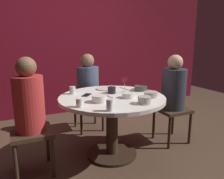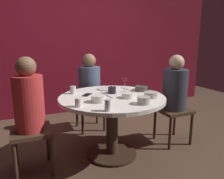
{
  "view_description": "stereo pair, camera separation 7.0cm",
  "coord_description": "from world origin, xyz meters",
  "views": [
    {
      "loc": [
        -1.02,
        -2.22,
        1.36
      ],
      "look_at": [
        0.0,
        0.0,
        0.81
      ],
      "focal_mm": 35.19,
      "sensor_mm": 36.0,
      "label": 1
    },
    {
      "loc": [
        -0.95,
        -2.25,
        1.36
      ],
      "look_at": [
        0.0,
        0.0,
        0.81
      ],
      "focal_mm": 35.19,
      "sensor_mm": 36.0,
      "label": 2
    }
  ],
  "objects": [
    {
      "name": "seated_diner_left",
      "position": [
        -0.9,
        0.0,
        0.74
      ],
      "size": [
        0.4,
        0.4,
        1.21
      ],
      "rotation": [
        0.0,
        0.0,
        6.28
      ],
      "color": "#3F2D1E",
      "rests_on": "ground"
    },
    {
      "name": "cell_phone",
      "position": [
        -0.25,
        0.17,
        0.73
      ],
      "size": [
        0.14,
        0.15,
        0.01
      ],
      "primitive_type": "cube",
      "rotation": [
        0.0,
        0.0,
        5.58
      ],
      "color": "black",
      "rests_on": "dining_table"
    },
    {
      "name": "bowl_small_white",
      "position": [
        0.17,
        -0.41,
        0.77
      ],
      "size": [
        0.13,
        0.13,
        0.07
      ],
      "primitive_type": "cylinder",
      "color": "#B2ADA3",
      "rests_on": "dining_table"
    },
    {
      "name": "cup_by_right_diner",
      "position": [
        -0.24,
        -0.48,
        0.79
      ],
      "size": [
        0.06,
        0.06,
        0.11
      ],
      "primitive_type": "cylinder",
      "color": "silver",
      "rests_on": "dining_table"
    },
    {
      "name": "fork_near_plate",
      "position": [
        0.31,
        0.3,
        0.73
      ],
      "size": [
        0.05,
        0.18,
        0.01
      ],
      "primitive_type": "cube",
      "rotation": [
        0.0,
        0.0,
        0.17
      ],
      "color": "#B7B7BC",
      "rests_on": "dining_table"
    },
    {
      "name": "wine_glass",
      "position": [
        0.22,
        0.12,
        0.86
      ],
      "size": [
        0.08,
        0.08,
        0.18
      ],
      "color": "silver",
      "rests_on": "dining_table"
    },
    {
      "name": "bowl_salad_center",
      "position": [
        0.39,
        -0.21,
        0.76
      ],
      "size": [
        0.15,
        0.15,
        0.06
      ],
      "primitive_type": "cylinder",
      "color": "#B2ADA3",
      "rests_on": "dining_table"
    },
    {
      "name": "dining_table",
      "position": [
        0.0,
        0.0,
        0.56
      ],
      "size": [
        1.22,
        1.22,
        0.73
      ],
      "color": "silver",
      "rests_on": "ground"
    },
    {
      "name": "dinner_plate",
      "position": [
        0.08,
        0.37,
        0.74
      ],
      "size": [
        0.25,
        0.25,
        0.01
      ],
      "primitive_type": "cylinder",
      "color": "silver",
      "rests_on": "dining_table"
    },
    {
      "name": "seated_diner_back",
      "position": [
        0.0,
        0.87,
        0.72
      ],
      "size": [
        0.4,
        0.4,
        1.17
      ],
      "rotation": [
        0.0,
        0.0,
        4.71
      ],
      "color": "#3F2D1E",
      "rests_on": "ground"
    },
    {
      "name": "cup_near_candle",
      "position": [
        -0.38,
        0.3,
        0.78
      ],
      "size": [
        0.07,
        0.07,
        0.09
      ],
      "primitive_type": "cylinder",
      "color": "silver",
      "rests_on": "dining_table"
    },
    {
      "name": "knife_near_plate",
      "position": [
        -0.04,
        -0.0,
        0.73
      ],
      "size": [
        0.04,
        0.18,
        0.01
      ],
      "primitive_type": "cube",
      "rotation": [
        0.0,
        0.0,
        0.15
      ],
      "color": "#B7B7BC",
      "rests_on": "dining_table"
    },
    {
      "name": "candle_holder",
      "position": [
        0.06,
        0.13,
        0.77
      ],
      "size": [
        0.1,
        0.1,
        0.1
      ],
      "color": "black",
      "rests_on": "dining_table"
    },
    {
      "name": "back_wall",
      "position": [
        0.0,
        1.87,
        1.3
      ],
      "size": [
        6.0,
        0.1,
        2.6
      ],
      "primitive_type": "cube",
      "color": "maroon",
      "rests_on": "ground"
    },
    {
      "name": "bowl_serving_large",
      "position": [
        0.46,
        0.11,
        0.76
      ],
      "size": [
        0.16,
        0.16,
        0.06
      ],
      "primitive_type": "cylinder",
      "color": "#4C4742",
      "rests_on": "dining_table"
    },
    {
      "name": "bowl_rice_portion",
      "position": [
        0.13,
        -0.14,
        0.76
      ],
      "size": [
        0.14,
        0.14,
        0.06
      ],
      "primitive_type": "cylinder",
      "color": "silver",
      "rests_on": "dining_table"
    },
    {
      "name": "ground_plane",
      "position": [
        0.0,
        0.0,
        0.0
      ],
      "size": [
        8.0,
        8.0,
        0.0
      ],
      "primitive_type": "plane",
      "color": "#4C3828"
    },
    {
      "name": "seated_diner_right",
      "position": [
        0.89,
        0.0,
        0.73
      ],
      "size": [
        0.4,
        0.4,
        1.18
      ],
      "rotation": [
        0.0,
        0.0,
        3.14
      ],
      "color": "#3F2D1E",
      "rests_on": "ground"
    },
    {
      "name": "bowl_sauce_side",
      "position": [
        -0.22,
        -0.16,
        0.77
      ],
      "size": [
        0.15,
        0.15,
        0.07
      ],
      "primitive_type": "cylinder",
      "color": "silver",
      "rests_on": "dining_table"
    },
    {
      "name": "cup_by_left_diner",
      "position": [
        -0.46,
        -0.25,
        0.77
      ],
      "size": [
        0.07,
        0.07,
        0.09
      ],
      "primitive_type": "cylinder",
      "color": "silver",
      "rests_on": "dining_table"
    }
  ]
}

